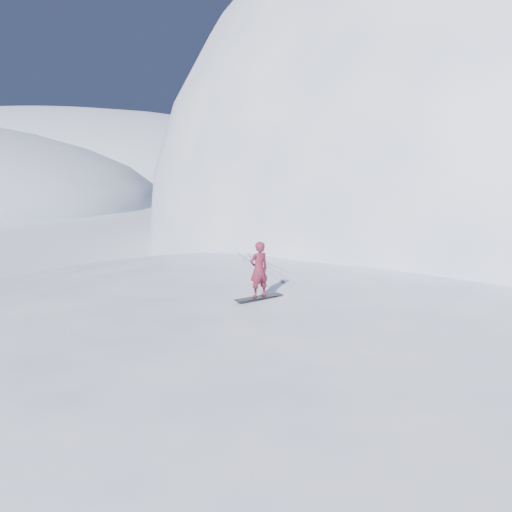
% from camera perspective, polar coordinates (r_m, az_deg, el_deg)
% --- Properties ---
extents(ground, '(400.00, 400.00, 0.00)m').
position_cam_1_polar(ground, '(15.67, 6.50, -13.78)').
color(ground, white).
rests_on(ground, ground).
extents(near_ridge, '(36.00, 28.00, 4.80)m').
position_cam_1_polar(near_ridge, '(18.57, 7.70, -9.73)').
color(near_ridge, white).
rests_on(near_ridge, ground).
extents(summit_peak, '(60.00, 56.00, 56.00)m').
position_cam_1_polar(summit_peak, '(47.53, 26.70, 1.98)').
color(summit_peak, white).
rests_on(summit_peak, ground).
extents(peak_shoulder, '(28.00, 24.00, 18.00)m').
position_cam_1_polar(peak_shoulder, '(36.89, 15.59, 0.44)').
color(peak_shoulder, white).
rests_on(peak_shoulder, ground).
extents(far_ridge_c, '(140.00, 90.00, 36.00)m').
position_cam_1_polar(far_ridge_c, '(129.49, -21.87, 7.42)').
color(far_ridge_c, white).
rests_on(far_ridge_c, ground).
extents(wind_bumps, '(16.00, 14.40, 1.00)m').
position_cam_1_polar(wind_bumps, '(17.49, 3.27, -10.99)').
color(wind_bumps, white).
rests_on(wind_bumps, ground).
extents(snowboard, '(1.54, 0.96, 0.03)m').
position_cam_1_polar(snowboard, '(15.25, 0.33, -4.74)').
color(snowboard, black).
rests_on(snowboard, near_ridge).
extents(snowboarder, '(0.74, 0.64, 1.71)m').
position_cam_1_polar(snowboarder, '(15.03, 0.34, -1.56)').
color(snowboarder, maroon).
rests_on(snowboarder, snowboard).
extents(board_tracks, '(2.25, 5.97, 0.04)m').
position_cam_1_polar(board_tracks, '(19.53, 0.88, -1.18)').
color(board_tracks, silver).
rests_on(board_tracks, ground).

